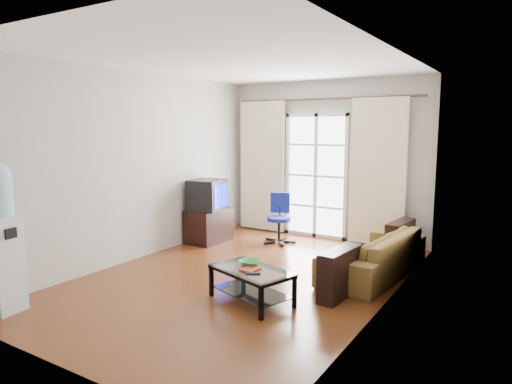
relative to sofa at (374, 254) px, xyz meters
The scene contains 20 objects.
floor 1.74m from the sofa, 143.98° to the right, with size 5.20×5.20×0.00m, color brown.
ceiling 2.96m from the sofa, 143.98° to the right, with size 5.20×5.20×0.00m, color white.
wall_back 2.37m from the sofa, 131.01° to the left, with size 3.60×0.02×2.70m, color #B5B2AD.
wall_front 4.01m from the sofa, 111.01° to the right, with size 3.60×0.02×2.70m, color #B5B2AD.
wall_left 3.51m from the sofa, 162.45° to the right, with size 0.02×5.20×2.70m, color #B5B2AD.
wall_right 1.53m from the sofa, 67.61° to the right, with size 0.02×5.20×2.70m, color #B5B2AD.
french_door 2.31m from the sofa, 134.96° to the left, with size 1.16×0.06×2.15m.
curtain_rod 2.93m from the sofa, 132.85° to the left, with size 0.04×0.04×3.30m, color #4C3F2D.
curtain_left 3.11m from the sofa, 150.33° to the left, with size 0.90×0.07×2.35m, color beige.
curtain_right 1.79m from the sofa, 106.46° to the left, with size 0.90×0.07×2.35m, color beige.
radiator 1.60m from the sofa, 111.40° to the left, with size 0.64×0.12×0.64m, color #949496.
sofa is the anchor object (origin of this frame).
coffee_table 1.84m from the sofa, 117.56° to the right, with size 1.04×0.79×0.38m.
bowl 1.79m from the sofa, 121.60° to the right, with size 0.24×0.24×0.06m, color green.
book 1.90m from the sofa, 119.24° to the right, with size 0.18×0.24×0.02m, color maroon.
remote 1.93m from the sofa, 112.50° to the right, with size 0.16×0.04×0.02m, color black.
tv_stand 2.91m from the sofa, behind, with size 0.50×0.75×0.55m, color black.
crt_tv 2.96m from the sofa, behind, with size 0.61×0.61×0.51m.
task_chair 2.04m from the sofa, 156.11° to the left, with size 0.74×0.74×0.82m.
water_cooler 4.36m from the sofa, 132.14° to the right, with size 0.37×0.36×1.57m.
Camera 1 is at (3.12, -4.68, 1.91)m, focal length 32.00 mm.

